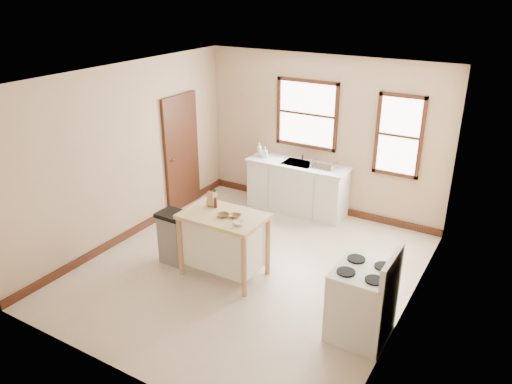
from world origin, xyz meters
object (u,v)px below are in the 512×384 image
Objects in this scene: soap_bottle_a at (259,149)px; soap_bottle_b at (265,152)px; pepper_grinder at (216,203)px; dish_rack at (324,165)px; bowl_c at (239,223)px; gas_stove at (363,293)px; knife_block at (212,199)px; kitchen_island at (224,245)px; bowl_a at (223,215)px; bowl_b at (235,216)px; trash_bin at (174,237)px.

soap_bottle_b is (0.13, -0.02, -0.03)m from soap_bottle_a.
pepper_grinder is (0.52, -2.32, 0.00)m from soap_bottle_b.
dish_rack reaches higher than bowl_c.
pepper_grinder is 2.43m from gas_stove.
soap_bottle_b is 1.16m from dish_rack.
bowl_c is at bearing -19.03° from knife_block.
kitchen_island is 0.61m from pepper_grinder.
soap_bottle_b is at bearing 106.45° from kitchen_island.
pepper_grinder reaches higher than kitchen_island.
soap_bottle_b is 2.63m from kitchen_island.
soap_bottle_b is 2.38m from pepper_grinder.
bowl_c is (-0.06, -2.65, 0.00)m from dish_rack.
kitchen_island is at bearing 125.14° from bowl_a.
bowl_b is at bearing -10.10° from knife_block.
knife_block is at bearing -95.38° from soap_bottle_a.
gas_stove is (2.10, -0.23, -0.39)m from bowl_a.
dish_rack is 2.45m from pepper_grinder.
knife_block reaches higher than trash_bin.
soap_bottle_b is 1.32× the size of bowl_b.
gas_stove reaches higher than knife_block.
soap_bottle_a is at bearing 105.53° from pepper_grinder.
dish_rack is (1.28, 0.02, -0.08)m from soap_bottle_a.
bowl_a is (0.78, -2.51, -0.05)m from soap_bottle_b.
gas_stove is (2.44, -0.45, -0.47)m from knife_block.
bowl_a is 1.04× the size of bowl_c.
bowl_a reaches higher than trash_bin.
dish_rack is 2.59× the size of bowl_a.
soap_bottle_a is 0.32× the size of trash_bin.
gas_stove is (2.98, -0.20, 0.18)m from trash_bin.
gas_stove is at bearing -7.89° from kitchen_island.
soap_bottle_b is 1.27× the size of bowl_a.
kitchen_island is 2.15m from gas_stove.
kitchen_island is 0.63m from bowl_c.
trash_bin is at bearing -177.90° from bowl_a.
bowl_b is at bearing 23.22° from bowl_a.
bowl_a is at bearing 162.37° from bowl_c.
soap_bottle_b is at bearing -169.42° from dish_rack.
soap_bottle_a reaches higher than soap_bottle_b.
pepper_grinder is 0.19× the size of trash_bin.
trash_bin is (-0.84, -0.08, -0.07)m from kitchen_island.
bowl_c is 1.83m from gas_stove.
soap_bottle_a is 2.90m from bowl_c.
trash_bin is (0.03, -2.56, -0.64)m from soap_bottle_a.
soap_bottle_a reaches higher than bowl_c.
knife_block is (-0.72, -2.34, 0.08)m from dish_rack.
pepper_grinder is 0.64m from bowl_c.
soap_bottle_a is at bearing 152.51° from soap_bottle_b.
soap_bottle_a is at bearing 109.71° from bowl_a.
bowl_c is (1.22, -2.63, -0.07)m from soap_bottle_a.
trash_bin is at bearing -160.65° from pepper_grinder.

